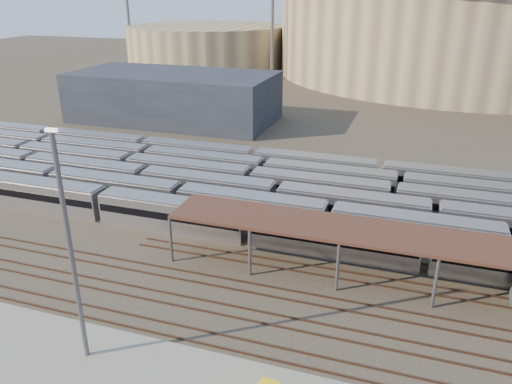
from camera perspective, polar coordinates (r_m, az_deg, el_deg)
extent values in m
plane|color=#383026|center=(49.25, -1.83, -10.07)|extent=(420.00, 420.00, 0.00)
cube|color=gray|center=(40.61, -16.73, -19.17)|extent=(50.00, 9.00, 0.20)
cube|color=silver|center=(55.50, -0.87, -3.95)|extent=(112.00, 2.90, 3.60)
cube|color=silver|center=(57.33, 8.34, -3.30)|extent=(112.00, 2.90, 3.60)
cube|color=silver|center=(62.57, 2.30, -0.80)|extent=(112.00, 2.90, 3.60)
cube|color=silver|center=(67.64, -0.66, 1.04)|extent=(112.00, 2.90, 3.60)
cube|color=silver|center=(71.20, 0.87, 2.16)|extent=(112.00, 2.90, 3.60)
cube|color=silver|center=(75.82, -0.28, 3.44)|extent=(112.00, 2.90, 3.60)
cylinder|color=#5E5E63|center=(51.96, -9.71, -5.37)|extent=(0.30, 0.30, 5.00)
cylinder|color=#5E5E63|center=(56.25, -7.17, -2.97)|extent=(0.30, 0.30, 5.00)
cylinder|color=#5E5E63|center=(48.85, -0.70, -6.93)|extent=(0.30, 0.30, 5.00)
cylinder|color=#5E5E63|center=(53.38, 1.20, -4.24)|extent=(0.30, 0.30, 5.00)
cylinder|color=#5E5E63|center=(47.10, 9.31, -8.46)|extent=(0.30, 0.30, 5.00)
cylinder|color=#5E5E63|center=(51.79, 10.33, -5.52)|extent=(0.30, 0.30, 5.00)
cylinder|color=#5E5E63|center=(46.88, 19.82, -9.78)|extent=(0.30, 0.30, 5.00)
cylinder|color=#5E5E63|center=(51.59, 19.82, -6.69)|extent=(0.30, 0.30, 5.00)
cube|color=#351D15|center=(48.45, 25.29, -5.99)|extent=(60.00, 6.00, 0.30)
cube|color=#4C3323|center=(47.83, -2.57, -11.04)|extent=(170.00, 0.12, 0.18)
cube|color=#4C3323|center=(49.00, -1.94, -10.13)|extent=(170.00, 0.12, 0.18)
cube|color=#4C3323|center=(44.79, -4.44, -13.69)|extent=(170.00, 0.12, 0.18)
cube|color=#4C3323|center=(45.91, -3.71, -12.66)|extent=(170.00, 0.12, 0.18)
cube|color=#4C3323|center=(41.92, -6.63, -16.71)|extent=(170.00, 0.12, 0.18)
cube|color=#4C3323|center=(42.98, -5.77, -15.53)|extent=(170.00, 0.12, 0.18)
cylinder|color=tan|center=(179.63, 22.75, 16.80)|extent=(116.00, 116.00, 28.00)
cylinder|color=tan|center=(185.67, -5.57, 16.29)|extent=(56.00, 56.00, 14.00)
cube|color=#1E232D|center=(108.35, -9.37, 10.70)|extent=(42.00, 20.00, 10.00)
cylinder|color=#5E5E63|center=(155.67, 1.89, 19.28)|extent=(1.00, 1.00, 36.00)
cylinder|color=#5E5E63|center=(187.74, -14.42, 19.17)|extent=(1.00, 1.00, 36.00)
cylinder|color=#5E5E63|center=(200.60, 12.10, 19.53)|extent=(1.00, 1.00, 36.00)
cylinder|color=#5E5E63|center=(37.62, -20.38, -6.63)|extent=(0.36, 0.36, 17.72)
cube|color=#FFF2CC|center=(34.42, -22.37, 6.57)|extent=(0.81, 0.32, 0.20)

